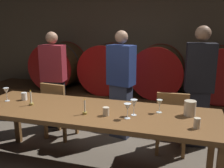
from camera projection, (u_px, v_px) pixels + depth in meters
name	position (u px, v px, depth m)	size (l,w,h in m)	color
back_wall	(138.00, 38.00, 5.16)	(6.93, 0.24, 2.86)	brown
barrel_shelf	(131.00, 103.00, 4.93)	(6.24, 0.90, 0.42)	#4C2D16
wine_barrel_far_left	(59.00, 65.00, 5.21)	(0.93, 0.80, 0.93)	#513319
wine_barrel_center_left	(107.00, 68.00, 4.91)	(0.93, 0.80, 0.93)	#513319
wine_barrel_center_right	(158.00, 71.00, 4.63)	(0.93, 0.80, 0.93)	brown
wine_barrel_far_right	(218.00, 74.00, 4.34)	(0.93, 0.80, 0.93)	brown
dining_table	(92.00, 115.00, 2.87)	(2.84, 0.90, 0.77)	brown
chair_left	(58.00, 108.00, 3.79)	(0.44, 0.44, 0.88)	olive
chair_right	(172.00, 120.00, 3.33)	(0.43, 0.43, 0.88)	olive
guest_left	(54.00, 80.00, 4.15)	(0.41, 0.29, 1.60)	black
guest_center	(121.00, 85.00, 3.78)	(0.43, 0.33, 1.63)	#33384C
guest_right	(199.00, 87.00, 3.48)	(0.40, 0.28, 1.70)	black
candle_left	(31.00, 101.00, 3.01)	(0.05, 0.05, 0.19)	olive
candle_right	(85.00, 110.00, 2.71)	(0.05, 0.05, 0.18)	olive
pitcher	(190.00, 108.00, 2.67)	(0.12, 0.12, 0.16)	beige
wine_glass_far_left	(6.00, 91.00, 3.16)	(0.07, 0.07, 0.17)	white
wine_glass_center_left	(128.00, 107.00, 2.57)	(0.08, 0.08, 0.16)	white
wine_glass_center_right	(134.00, 104.00, 2.66)	(0.08, 0.08, 0.17)	white
wine_glass_far_right	(159.00, 104.00, 2.75)	(0.06, 0.06, 0.15)	silver
cup_center_left	(24.00, 96.00, 3.22)	(0.07, 0.07, 0.10)	white
cup_center_right	(106.00, 111.00, 2.67)	(0.07, 0.07, 0.09)	beige
cup_far_right	(197.00, 123.00, 2.35)	(0.06, 0.06, 0.10)	beige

